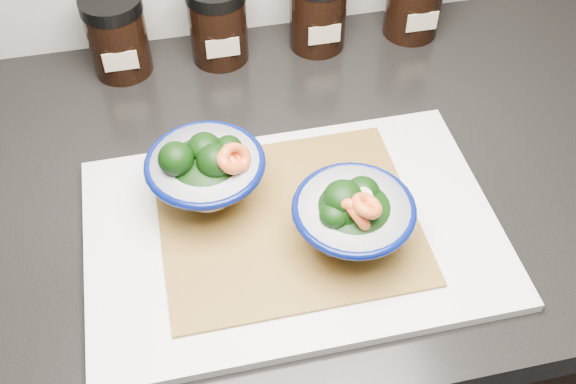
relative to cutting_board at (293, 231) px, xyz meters
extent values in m
cube|color=black|center=(0.02, 0.10, -0.48)|extent=(3.43, 0.58, 0.86)
cube|color=black|center=(0.02, 0.10, -0.03)|extent=(3.50, 0.60, 0.04)
cube|color=silver|center=(0.00, 0.00, 0.00)|extent=(0.45, 0.30, 0.01)
cube|color=#A97F32|center=(0.00, 0.01, 0.01)|extent=(0.28, 0.24, 0.00)
cylinder|color=white|center=(-0.08, 0.06, 0.01)|extent=(0.05, 0.05, 0.01)
ellipsoid|color=white|center=(-0.08, 0.06, 0.03)|extent=(0.07, 0.07, 0.03)
torus|color=#040D49|center=(-0.08, 0.06, 0.07)|extent=(0.13, 0.13, 0.01)
torus|color=#040D49|center=(-0.08, 0.06, 0.05)|extent=(0.11, 0.11, 0.00)
ellipsoid|color=black|center=(-0.08, 0.06, 0.06)|extent=(0.10, 0.10, 0.04)
ellipsoid|color=black|center=(-0.06, 0.07, 0.07)|extent=(0.03, 0.03, 0.03)
cylinder|color=#477233|center=(-0.06, 0.07, 0.06)|extent=(0.01, 0.01, 0.02)
ellipsoid|color=black|center=(-0.08, 0.07, 0.08)|extent=(0.04, 0.04, 0.03)
cylinder|color=#477233|center=(-0.08, 0.07, 0.07)|extent=(0.01, 0.01, 0.02)
ellipsoid|color=black|center=(-0.07, 0.06, 0.07)|extent=(0.03, 0.03, 0.04)
cylinder|color=#477233|center=(-0.07, 0.06, 0.06)|extent=(0.01, 0.01, 0.02)
ellipsoid|color=black|center=(-0.11, 0.06, 0.08)|extent=(0.04, 0.04, 0.04)
cylinder|color=#477233|center=(-0.11, 0.06, 0.07)|extent=(0.01, 0.01, 0.03)
ellipsoid|color=black|center=(-0.07, 0.05, 0.08)|extent=(0.04, 0.04, 0.04)
cylinder|color=#477233|center=(-0.07, 0.05, 0.06)|extent=(0.02, 0.02, 0.03)
torus|color=orange|center=(-0.06, 0.04, 0.08)|extent=(0.05, 0.06, 0.05)
torus|color=orange|center=(-0.05, 0.05, 0.08)|extent=(0.05, 0.05, 0.04)
torus|color=orange|center=(-0.05, 0.04, 0.08)|extent=(0.05, 0.05, 0.05)
cylinder|color=#CCBC8E|center=(-0.06, 0.06, 0.07)|extent=(0.02, 0.02, 0.01)
cylinder|color=white|center=(0.06, -0.03, 0.01)|extent=(0.04, 0.04, 0.01)
ellipsoid|color=white|center=(0.06, -0.03, 0.03)|extent=(0.07, 0.07, 0.03)
torus|color=#040D49|center=(0.06, -0.03, 0.06)|extent=(0.13, 0.13, 0.01)
torus|color=#040D49|center=(0.06, -0.03, 0.05)|extent=(0.11, 0.11, 0.00)
ellipsoid|color=black|center=(0.06, -0.03, 0.05)|extent=(0.09, 0.09, 0.04)
ellipsoid|color=black|center=(0.04, -0.03, 0.08)|extent=(0.04, 0.04, 0.03)
cylinder|color=#477233|center=(0.04, -0.03, 0.07)|extent=(0.01, 0.01, 0.03)
ellipsoid|color=black|center=(0.07, -0.02, 0.06)|extent=(0.04, 0.04, 0.03)
cylinder|color=#477233|center=(0.07, -0.02, 0.05)|extent=(0.01, 0.01, 0.03)
ellipsoid|color=black|center=(0.03, -0.04, 0.07)|extent=(0.03, 0.03, 0.03)
cylinder|color=#477233|center=(0.03, -0.04, 0.06)|extent=(0.01, 0.01, 0.02)
ellipsoid|color=black|center=(0.04, -0.04, 0.07)|extent=(0.04, 0.04, 0.04)
cylinder|color=#477233|center=(0.04, -0.04, 0.05)|extent=(0.02, 0.01, 0.03)
ellipsoid|color=black|center=(0.04, -0.04, 0.06)|extent=(0.04, 0.04, 0.03)
cylinder|color=#477233|center=(0.04, -0.04, 0.05)|extent=(0.02, 0.01, 0.03)
torus|color=orange|center=(0.06, -0.05, 0.09)|extent=(0.05, 0.05, 0.04)
torus|color=orange|center=(0.05, -0.04, 0.08)|extent=(0.05, 0.05, 0.04)
torus|color=orange|center=(0.05, -0.05, 0.08)|extent=(0.04, 0.05, 0.05)
cylinder|color=#CCBC8E|center=(0.06, -0.05, 0.08)|extent=(0.02, 0.02, 0.01)
cylinder|color=#CCBC8E|center=(0.07, -0.03, 0.08)|extent=(0.02, 0.02, 0.01)
cylinder|color=black|center=(-0.17, 0.34, 0.04)|extent=(0.08, 0.08, 0.09)
cylinder|color=black|center=(-0.17, 0.34, 0.10)|extent=(0.08, 0.08, 0.02)
cube|color=#C6B793|center=(-0.17, 0.30, 0.04)|extent=(0.04, 0.00, 0.03)
cylinder|color=black|center=(-0.03, 0.34, 0.04)|extent=(0.08, 0.08, 0.09)
cube|color=#C6B793|center=(-0.03, 0.30, 0.04)|extent=(0.05, 0.00, 0.03)
cylinder|color=black|center=(0.11, 0.34, 0.04)|extent=(0.08, 0.08, 0.09)
cube|color=#C6B793|center=(0.11, 0.30, 0.04)|extent=(0.05, 0.00, 0.03)
cylinder|color=black|center=(0.25, 0.34, 0.04)|extent=(0.08, 0.08, 0.09)
cube|color=#C6B793|center=(0.25, 0.30, 0.04)|extent=(0.05, 0.00, 0.03)
camera|label=1|loc=(-0.10, -0.45, 0.59)|focal=42.00mm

